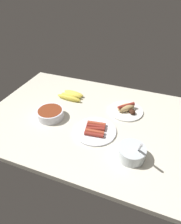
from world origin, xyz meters
TOP-DOWN VIEW (x-y plane):
  - ground_plane at (0.00, 0.00)cm, footprint 120.00×90.00cm
  - banana_bunch at (-15.96, 16.79)cm, footprint 18.36×11.82cm
  - bowl_chili at (-18.42, -8.05)cm, footprint 16.30×16.30cm
  - plate_hotdog_assembled at (24.18, 14.26)cm, footprint 22.23×22.23cm
  - bowl_coleslaw at (34.49, -21.82)cm, footprint 13.63×13.63cm
  - plate_sausages at (11.93, -10.64)cm, footprint 23.92×23.92cm

SIDE VIEW (x-z plane):
  - ground_plane at x=0.00cm, z-range -3.00..0.00cm
  - plate_sausages at x=11.93cm, z-range -0.60..2.51cm
  - banana_bunch at x=-15.96cm, z-range -0.06..3.60cm
  - plate_hotdog_assembled at x=24.18cm, z-range -1.00..4.61cm
  - bowl_chili at x=-18.42cm, z-range 0.25..5.56cm
  - bowl_coleslaw at x=34.49cm, z-range -4.61..11.61cm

